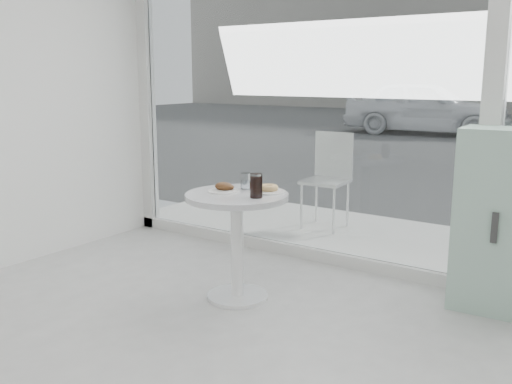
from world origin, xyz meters
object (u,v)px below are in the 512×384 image
Objects in this scene: mint_cabinet at (501,221)px; car_white at (426,107)px; plate_fritter at (224,188)px; patio_chair at (329,174)px; water_tumbler_a at (245,182)px; plate_donut at (269,189)px; main_table at (237,224)px; cola_glass at (256,186)px; water_tumbler_b at (255,183)px.

mint_cabinet is 0.29× the size of car_white.
plate_fritter is (2.60, -12.19, 0.07)m from car_white.
water_tumbler_a is (0.27, -1.83, 0.23)m from patio_chair.
car_white is (-4.26, 11.33, 0.10)m from mint_cabinet.
plate_donut is at bearing -2.56° from water_tumbler_a.
main_table is 1.78m from mint_cabinet.
plate_donut is at bearing -172.81° from car_white.
plate_fritter is 0.29m from cola_glass.
mint_cabinet reaches higher than patio_chair.
car_white is (-2.38, 10.19, 0.13)m from patio_chair.
mint_cabinet is at bearing 26.24° from plate_donut.
plate_fritter is 0.23m from water_tumbler_b.
main_table is at bearing -74.47° from water_tumbler_a.
mint_cabinet reaches higher than cola_glass.
mint_cabinet is at bearing 32.64° from cola_glass.
water_tumbler_a is (-0.21, 0.01, 0.03)m from plate_donut.
car_white is (-2.70, 12.18, 0.17)m from main_table.
water_tumbler_b reaches higher than water_tumbler_a.
patio_chair is at bearing 104.54° from plate_donut.
plate_donut is at bearing -78.87° from patio_chair.
car_white is 26.15× the size of cola_glass.
plate_donut is 1.98× the size of water_tumbler_a.
main_table is 2.02m from patio_chair.
cola_glass is at bearing -82.50° from plate_donut.
water_tumbler_a is at bearing 177.44° from plate_donut.
water_tumbler_a is at bearing 105.53° from main_table.
plate_fritter is (0.21, -2.00, 0.20)m from patio_chair.
car_white is 18.45× the size of plate_donut.
cola_glass reaches higher than main_table.
plate_donut is (0.48, -1.84, 0.20)m from patio_chair.
car_white reaches higher than water_tumbler_b.
mint_cabinet is at bearing -34.70° from patio_chair.
car_white is at bearing 102.45° from water_tumbler_a.
mint_cabinet is 10.59× the size of water_tumbler_b.
plate_fritter is at bearing -174.17° from car_white.
main_table is 0.80× the size of patio_chair.
mint_cabinet is 5.47× the size of plate_fritter.
patio_chair is 8.26× the size of water_tumbler_a.
patio_chair is 4.17× the size of plate_donut.
cola_glass is (-1.38, -0.88, 0.23)m from mint_cabinet.
water_tumbler_a reaches higher than main_table.
patio_chair reaches higher than plate_donut.
plate_fritter is (-0.10, -0.01, 0.25)m from main_table.
plate_fritter reaches higher than plate_donut.
plate_donut is at bearing 97.50° from cola_glass.
mint_cabinet is 2.20m from patio_chair.
plate_donut is 0.21m from water_tumbler_a.
cola_glass is (2.88, -12.22, 0.13)m from car_white.
plate_fritter is (-1.67, -0.86, 0.18)m from mint_cabinet.
water_tumbler_b reaches higher than plate_donut.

